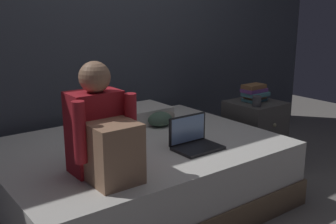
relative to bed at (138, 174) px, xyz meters
The scene contains 10 objects.
ground_plane 0.43m from the bed, 56.31° to the right, with size 8.00×8.00×0.00m, color gray.
wall_back 1.44m from the bed, 77.47° to the left, with size 5.60×0.10×2.70m, color #424751.
bed is the anchor object (origin of this frame).
nightstand 1.30m from the bed, ahead, with size 0.44×0.46×0.60m.
person_sitting 0.77m from the bed, 142.04° to the right, with size 0.39×0.44×0.66m.
laptop 0.51m from the bed, 52.28° to the right, with size 0.32×0.23×0.22m.
pillow 0.61m from the bed, 58.95° to the left, with size 0.56×0.36×0.13m, color silver.
book_stack 1.37m from the bed, ahead, with size 0.24×0.17×0.16m.
mug 1.24m from the bed, ahead, with size 0.08×0.08×0.09m, color #3D3D42.
clothes_pile 0.59m from the bed, 37.99° to the left, with size 0.30×0.29×0.12m.
Camera 1 is at (-1.69, -2.02, 1.43)m, focal length 43.22 mm.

